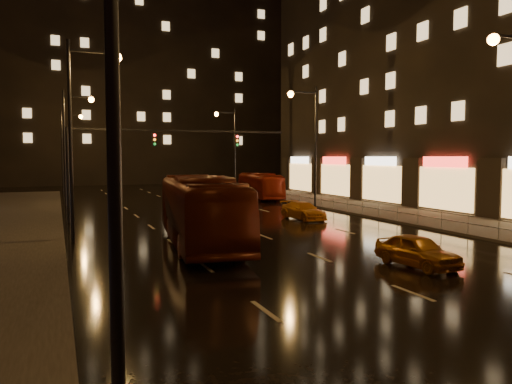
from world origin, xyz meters
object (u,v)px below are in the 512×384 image
at_px(taxi_near, 417,251).
at_px(taxi_far, 303,211).
at_px(bus_red, 200,210).
at_px(bus_curb, 260,186).

distance_m(taxi_near, taxi_far, 15.12).
bearing_deg(bus_red, bus_curb, 68.62).
xyz_separation_m(taxi_near, taxi_far, (2.69, 14.87, -0.03)).
bearing_deg(taxi_near, bus_red, 123.99).
bearing_deg(bus_curb, bus_red, -112.87).
distance_m(bus_red, bus_curb, 26.95).
bearing_deg(bus_curb, taxi_near, -95.74).
xyz_separation_m(bus_curb, taxi_far, (-3.65, -16.71, -0.73)).
height_order(bus_red, taxi_far, bus_red).
distance_m(bus_curb, taxi_near, 32.22).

